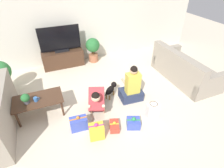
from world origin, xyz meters
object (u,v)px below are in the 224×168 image
at_px(potted_plant_back_right, 93,48).
at_px(gift_box_b, 114,126).
at_px(gift_box_c, 79,123).
at_px(sofa_right, 184,70).
at_px(tv_console, 63,59).
at_px(gift_box_d, 133,123).
at_px(gift_bag_a, 152,111).
at_px(coffee_table, 38,101).
at_px(person_sitting, 132,88).
at_px(potted_plant_corner_left, 0,74).
at_px(tabletop_plant, 25,98).
at_px(tv, 60,40).
at_px(person_kneeling, 97,100).
at_px(mug, 36,99).
at_px(dog, 111,89).
at_px(gift_box_a, 97,131).

xyz_separation_m(potted_plant_back_right, gift_box_b, (-0.47, -2.93, -0.41)).
xyz_separation_m(potted_plant_back_right, gift_box_c, (-1.13, -2.67, -0.34)).
height_order(sofa_right, tv_console, sofa_right).
bearing_deg(gift_box_d, gift_bag_a, 8.76).
height_order(coffee_table, gift_box_b, coffee_table).
distance_m(person_sitting, gift_bag_a, 0.75).
distance_m(potted_plant_corner_left, tabletop_plant, 1.38).
bearing_deg(potted_plant_back_right, tabletop_plant, -134.97).
relative_size(tv, gift_bag_a, 3.03).
bearing_deg(potted_plant_corner_left, potted_plant_back_right, 16.32).
relative_size(person_kneeling, mug, 6.80).
height_order(potted_plant_corner_left, mug, potted_plant_corner_left).
relative_size(person_kneeling, gift_box_b, 2.43).
height_order(tv_console, gift_box_c, tv_console).
relative_size(coffee_table, gift_bag_a, 2.54).
bearing_deg(tabletop_plant, gift_box_b, -31.13).
bearing_deg(gift_box_c, gift_box_b, -21.94).
bearing_deg(gift_box_c, tv, 86.60).
distance_m(gift_box_c, tabletop_plant, 1.17).
bearing_deg(dog, gift_box_b, 122.12).
xyz_separation_m(tv, person_kneeling, (0.34, -2.39, -0.53)).
bearing_deg(tv, coffee_table, -112.56).
distance_m(coffee_table, potted_plant_corner_left, 1.43).
height_order(coffee_table, dog, coffee_table).
relative_size(gift_box_d, gift_bag_a, 0.85).
distance_m(dog, gift_box_c, 1.23).
height_order(tv_console, potted_plant_corner_left, potted_plant_corner_left).
height_order(tv, gift_box_d, tv).
bearing_deg(dog, tabletop_plant, 52.60).
distance_m(person_sitting, gift_box_c, 1.47).
bearing_deg(gift_box_b, gift_box_a, -170.16).
relative_size(coffee_table, gift_box_d, 2.99).
height_order(tv_console, potted_plant_back_right, potted_plant_back_right).
height_order(coffee_table, person_sitting, person_sitting).
height_order(gift_box_c, tabletop_plant, tabletop_plant).
relative_size(potted_plant_back_right, tabletop_plant, 3.56).
xyz_separation_m(coffee_table, person_kneeling, (1.17, -0.39, -0.06)).
xyz_separation_m(coffee_table, gift_box_d, (1.71, -1.08, -0.29)).
xyz_separation_m(tv_console, person_kneeling, (0.34, -2.39, 0.07)).
distance_m(gift_box_b, gift_box_d, 0.39).
bearing_deg(gift_bag_a, gift_box_d, -171.24).
bearing_deg(coffee_table, sofa_right, -0.38).
distance_m(gift_box_d, gift_bag_a, 0.50).
distance_m(dog, mug, 1.71).
bearing_deg(potted_plant_corner_left, gift_box_b, -46.01).
distance_m(tv, person_kneeling, 2.47).
bearing_deg(gift_box_b, potted_plant_corner_left, 133.99).
xyz_separation_m(potted_plant_back_right, person_kneeling, (-0.63, -2.34, -0.15)).
xyz_separation_m(potted_plant_back_right, person_sitting, (0.26, -2.23, -0.15)).
bearing_deg(gift_box_d, mug, 149.50).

